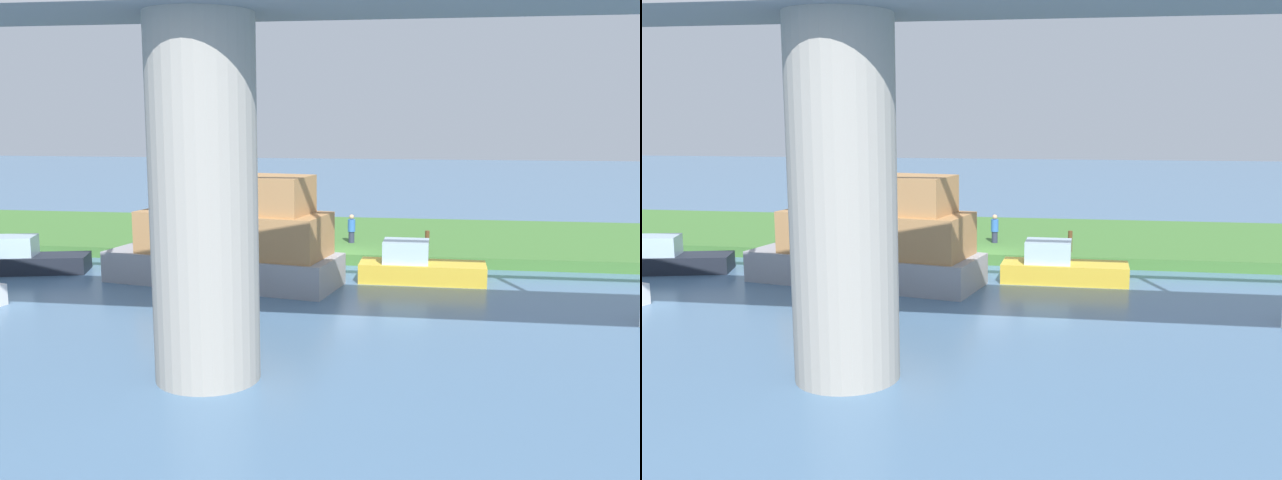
% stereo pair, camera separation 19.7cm
% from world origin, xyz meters
% --- Properties ---
extents(ground_plane, '(160.00, 160.00, 0.00)m').
position_xyz_m(ground_plane, '(0.00, 0.00, 0.00)').
color(ground_plane, '#4C7093').
extents(grassy_bank, '(80.00, 12.00, 0.50)m').
position_xyz_m(grassy_bank, '(0.00, -6.00, 0.25)').
color(grassy_bank, '#427533').
rests_on(grassy_bank, ground).
extents(bridge_pylon, '(2.67, 2.67, 9.06)m').
position_xyz_m(bridge_pylon, '(1.59, 14.54, 4.53)').
color(bridge_pylon, '#9E998E').
rests_on(bridge_pylon, ground).
extents(person_on_bank, '(0.38, 0.38, 1.39)m').
position_xyz_m(person_on_bank, '(-0.18, -3.09, 1.20)').
color(person_on_bank, '#2D334C').
rests_on(person_on_bank, grassy_bank).
extents(mooring_post, '(0.20, 0.20, 0.97)m').
position_xyz_m(mooring_post, '(-3.84, -1.17, 0.99)').
color(mooring_post, brown).
rests_on(mooring_post, grassy_bank).
extents(pontoon_yellow, '(9.77, 4.87, 4.78)m').
position_xyz_m(pontoon_yellow, '(3.90, 4.20, 1.77)').
color(pontoon_yellow, '#99999E').
rests_on(pontoon_yellow, ground).
extents(motorboat_red, '(5.06, 1.87, 1.68)m').
position_xyz_m(motorboat_red, '(-3.52, 2.72, 0.60)').
color(motorboat_red, gold).
rests_on(motorboat_red, ground).
extents(riverboat_paddlewheel, '(5.02, 2.84, 1.58)m').
position_xyz_m(riverboat_paddlewheel, '(13.07, 3.49, 0.57)').
color(riverboat_paddlewheel, '#1E232D').
rests_on(riverboat_paddlewheel, ground).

